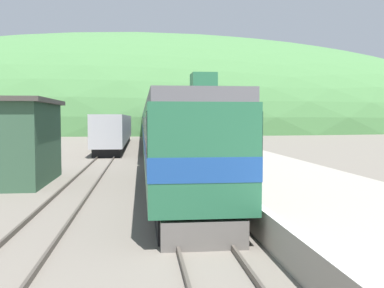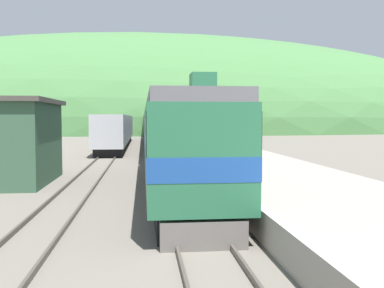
{
  "view_description": "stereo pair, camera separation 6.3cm",
  "coord_description": "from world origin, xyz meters",
  "px_view_note": "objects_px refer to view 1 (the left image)",
  "views": [
    {
      "loc": [
        -1.64,
        5.5,
        3.47
      ],
      "look_at": [
        0.2,
        21.82,
        2.52
      ],
      "focal_mm": 42.0,
      "sensor_mm": 36.0,
      "label": 1
    },
    {
      "loc": [
        -1.58,
        5.49,
        3.47
      ],
      "look_at": [
        0.2,
        21.82,
        2.52
      ],
      "focal_mm": 42.0,
      "sensor_mm": 36.0,
      "label": 2
    }
  ],
  "objects_px": {
    "carriage_second": "(158,130)",
    "siding_train": "(116,130)",
    "carriage_third": "(152,126)",
    "carriage_fourth": "(150,124)",
    "express_train_lead_car": "(176,142)",
    "carriage_fifth": "(148,123)"
  },
  "relations": [
    {
      "from": "carriage_third",
      "to": "siding_train",
      "type": "relative_size",
      "value": 0.66
    },
    {
      "from": "carriage_fifth",
      "to": "carriage_second",
      "type": "bearing_deg",
      "value": -90.0
    },
    {
      "from": "carriage_second",
      "to": "siding_train",
      "type": "bearing_deg",
      "value": 110.5
    },
    {
      "from": "carriage_third",
      "to": "carriage_second",
      "type": "bearing_deg",
      "value": -90.0
    },
    {
      "from": "carriage_fifth",
      "to": "siding_train",
      "type": "distance_m",
      "value": 57.89
    },
    {
      "from": "siding_train",
      "to": "carriage_second",
      "type": "bearing_deg",
      "value": -69.5
    },
    {
      "from": "carriage_fifth",
      "to": "express_train_lead_car",
      "type": "bearing_deg",
      "value": -90.0
    },
    {
      "from": "express_train_lead_car",
      "to": "siding_train",
      "type": "xyz_separation_m",
      "value": [
        -4.72,
        34.91,
        -0.38
      ]
    },
    {
      "from": "carriage_fourth",
      "to": "carriage_second",
      "type": "bearing_deg",
      "value": -90.0
    },
    {
      "from": "carriage_second",
      "to": "carriage_third",
      "type": "bearing_deg",
      "value": 90.0
    },
    {
      "from": "express_train_lead_car",
      "to": "carriage_second",
      "type": "relative_size",
      "value": 0.88
    },
    {
      "from": "carriage_second",
      "to": "carriage_third",
      "type": "xyz_separation_m",
      "value": [
        0.0,
        23.44,
        0.0
      ]
    },
    {
      "from": "carriage_third",
      "to": "siding_train",
      "type": "height_order",
      "value": "carriage_third"
    },
    {
      "from": "carriage_fourth",
      "to": "carriage_third",
      "type": "bearing_deg",
      "value": -90.0
    },
    {
      "from": "carriage_second",
      "to": "carriage_fifth",
      "type": "height_order",
      "value": "same"
    },
    {
      "from": "express_train_lead_car",
      "to": "carriage_second",
      "type": "height_order",
      "value": "express_train_lead_car"
    },
    {
      "from": "carriage_third",
      "to": "siding_train",
      "type": "bearing_deg",
      "value": -113.55
    },
    {
      "from": "siding_train",
      "to": "carriage_fourth",
      "type": "bearing_deg",
      "value": 82.16
    },
    {
      "from": "carriage_second",
      "to": "carriage_fourth",
      "type": "height_order",
      "value": "same"
    },
    {
      "from": "carriage_second",
      "to": "siding_train",
      "type": "relative_size",
      "value": 0.66
    },
    {
      "from": "carriage_third",
      "to": "siding_train",
      "type": "distance_m",
      "value": 11.81
    },
    {
      "from": "express_train_lead_car",
      "to": "carriage_fifth",
      "type": "xyz_separation_m",
      "value": [
        0.0,
        92.61,
        -0.01
      ]
    }
  ]
}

